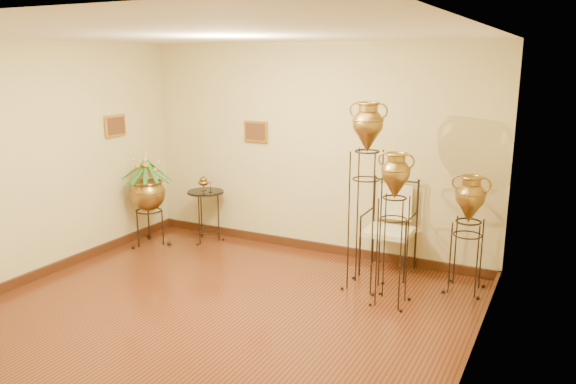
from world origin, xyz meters
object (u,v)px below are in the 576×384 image
at_px(side_table, 206,215).
at_px(amphora_mid, 393,228).
at_px(amphora_tall, 366,195).
at_px(planter_urn, 148,189).
at_px(armchair, 389,228).

bearing_deg(side_table, amphora_mid, -16.12).
relative_size(amphora_tall, planter_urn, 1.50).
distance_m(amphora_tall, armchair, 0.80).
relative_size(amphora_tall, armchair, 1.90).
distance_m(amphora_tall, amphora_mid, 0.56).
bearing_deg(planter_urn, amphora_mid, -5.98).
xyz_separation_m(amphora_tall, armchair, (0.11, 0.59, -0.53)).
height_order(armchair, side_table, armchair).
distance_m(amphora_mid, armchair, 0.96).
bearing_deg(side_table, amphora_tall, -12.81).
xyz_separation_m(amphora_mid, side_table, (-3.02, 0.87, -0.46)).
height_order(amphora_mid, side_table, amphora_mid).
relative_size(planter_urn, side_table, 1.52).
bearing_deg(amphora_tall, armchair, 79.69).
bearing_deg(planter_urn, armchair, 8.30).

